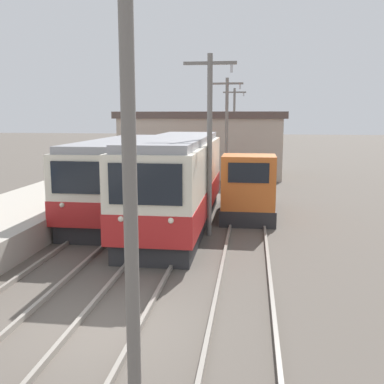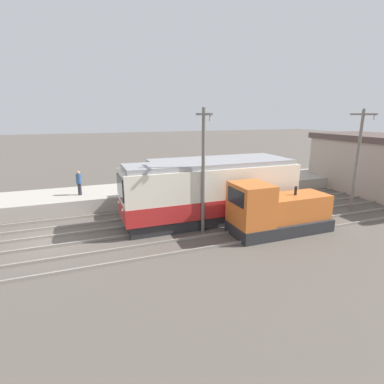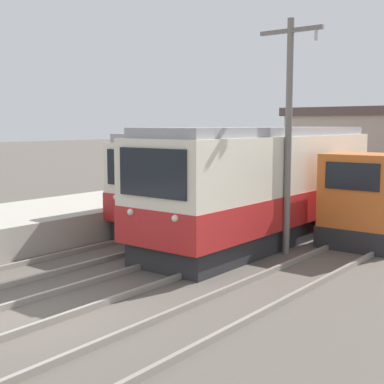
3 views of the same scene
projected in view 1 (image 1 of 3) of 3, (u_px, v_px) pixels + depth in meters
The scene contains 11 objects.
ground_plane at pixel (98, 329), 10.04m from camera, with size 200.00×200.00×0.00m, color #564F47.
track_center at pixel (107, 326), 10.00m from camera, with size 1.54×60.00×0.14m.
track_right at pixel (242, 335), 9.61m from camera, with size 1.54×60.00×0.14m.
commuter_train_left at pixel (123, 181), 20.81m from camera, with size 2.84×10.16×3.60m.
commuter_train_center at pixel (176, 186), 18.87m from camera, with size 2.84×11.21×3.82m.
shunting_locomotive at pixel (249, 190), 21.19m from camera, with size 2.40×5.94×3.00m.
catenary_mast_near at pixel (130, 185), 6.05m from camera, with size 2.00×0.20×6.96m.
catenary_mast_mid at pixel (210, 139), 17.16m from camera, with size 2.00×0.20×6.96m.
catenary_mast_far at pixel (227, 129), 28.27m from camera, with size 2.00×0.20×6.96m.
catenary_mast_distant at pixel (234, 125), 39.39m from camera, with size 2.00×0.20×6.96m.
station_building at pixel (202, 143), 35.08m from camera, with size 12.60×6.30×4.92m.
Camera 1 is at (3.32, -9.01, 4.74)m, focal length 42.00 mm.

